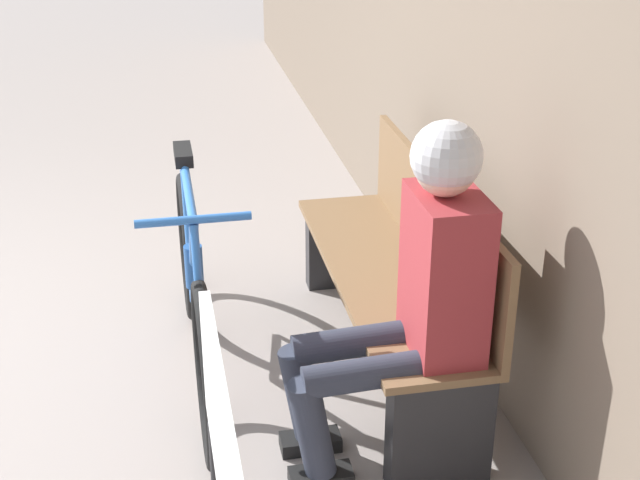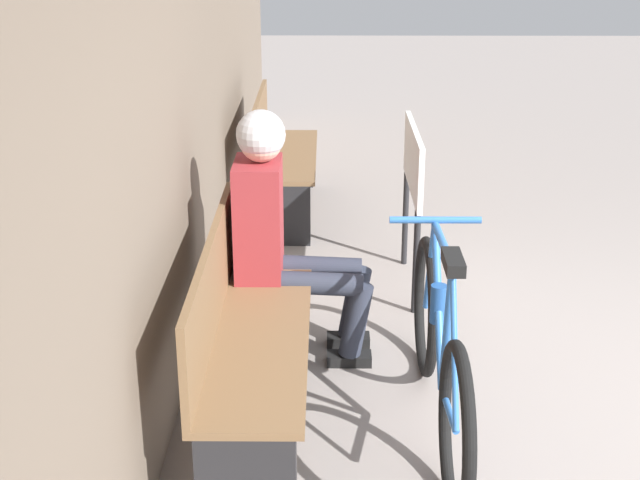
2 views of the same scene
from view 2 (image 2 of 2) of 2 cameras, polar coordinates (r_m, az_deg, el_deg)
name	(u,v)px [view 2 (image 2 of 2)]	position (r m, az deg, el deg)	size (l,w,h in m)	color
storefront_wall	(124,50)	(3.21, -12.46, 11.78)	(12.00, 0.56, 3.20)	#756656
park_bench_near	(247,338)	(3.84, -4.67, -6.29)	(1.60, 0.42, 0.84)	brown
bicycle	(439,354)	(3.79, 7.64, -7.23)	(1.73, 0.40, 0.91)	black
person_seated	(280,222)	(4.25, -2.57, 1.18)	(0.34, 0.66, 1.25)	#2D3342
park_bench_far	(280,162)	(6.42, -2.58, 5.02)	(1.37, 0.42, 0.84)	brown
signboard	(413,171)	(5.07, 5.97, 4.41)	(0.88, 0.04, 0.96)	#232326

